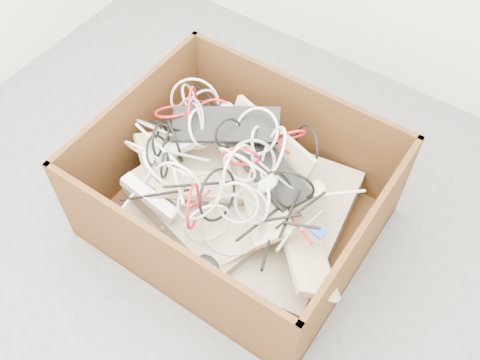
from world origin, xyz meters
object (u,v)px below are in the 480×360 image
Objects in this scene: cardboard_box at (235,203)px; power_strip_right at (149,197)px; power_strip_left at (183,144)px; vga_plug at (319,232)px.

power_strip_right is (-0.23, -0.28, 0.18)m from cardboard_box.
power_strip_right is (0.04, -0.28, -0.04)m from power_strip_left.
cardboard_box is at bearing -56.52° from power_strip_left.
power_strip_left is at bearing 99.71° from power_strip_right.
vga_plug is (0.66, 0.24, 0.02)m from power_strip_right.
cardboard_box is 3.79× the size of power_strip_left.
power_strip_right is 6.06× the size of vga_plug.
power_strip_left is (-0.27, 0.00, 0.22)m from cardboard_box.
cardboard_box is 0.47m from vga_plug.
power_strip_left is at bearing -172.31° from vga_plug.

